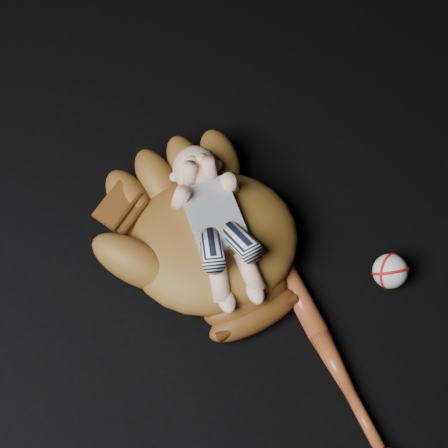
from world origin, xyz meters
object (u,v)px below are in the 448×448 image
(baseball, at_px, (390,271))
(baseball_glove, at_px, (213,236))
(newborn_baby, at_px, (218,226))
(baseball_bat, at_px, (326,347))

(baseball, bearing_deg, baseball_glove, 161.31)
(newborn_baby, distance_m, baseball, 0.37)
(newborn_baby, relative_size, baseball, 4.97)
(baseball_bat, bearing_deg, baseball, 38.16)
(baseball_bat, relative_size, baseball, 6.44)
(baseball, bearing_deg, newborn_baby, 162.03)
(newborn_baby, xyz_separation_m, baseball_bat, (0.17, -0.24, -0.11))
(baseball_bat, distance_m, baseball, 0.21)
(newborn_baby, xyz_separation_m, baseball, (0.34, -0.11, -0.10))
(baseball_glove, distance_m, newborn_baby, 0.05)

